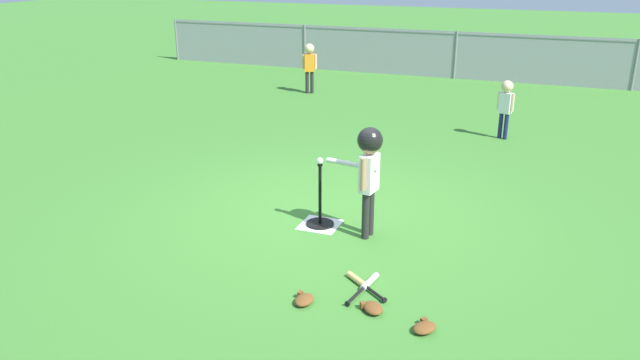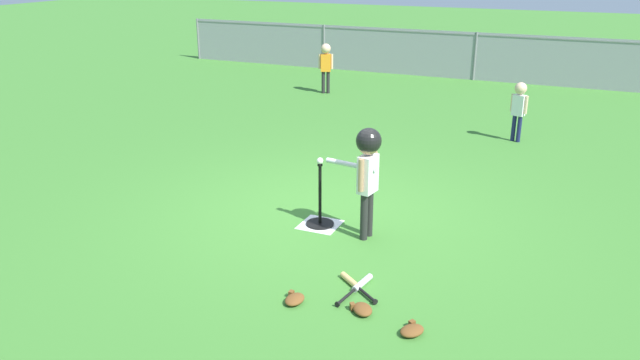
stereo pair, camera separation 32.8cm
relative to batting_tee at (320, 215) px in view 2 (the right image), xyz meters
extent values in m
plane|color=#3D7A2D|center=(-0.05, 0.34, -0.12)|extent=(60.00, 60.00, 0.00)
cube|color=white|center=(0.00, 0.00, -0.12)|extent=(0.44, 0.44, 0.01)
cylinder|color=black|center=(0.00, 0.00, -0.11)|extent=(0.32, 0.32, 0.03)
cylinder|color=black|center=(0.00, 0.00, 0.26)|extent=(0.04, 0.04, 0.71)
cylinder|color=black|center=(0.00, 0.00, 0.61)|extent=(0.06, 0.06, 0.02)
sphere|color=white|center=(0.00, 0.00, 0.65)|extent=(0.07, 0.07, 0.07)
cylinder|color=#262626|center=(0.59, -0.15, 0.14)|extent=(0.08, 0.08, 0.53)
cylinder|color=#262626|center=(0.61, -0.04, 0.14)|extent=(0.08, 0.08, 0.53)
cube|color=white|center=(0.60, -0.09, 0.62)|extent=(0.18, 0.26, 0.41)
cylinder|color=tan|center=(0.57, -0.24, 0.65)|extent=(0.06, 0.06, 0.35)
cylinder|color=tan|center=(0.62, 0.05, 0.65)|extent=(0.06, 0.06, 0.35)
sphere|color=tan|center=(0.60, -0.09, 0.95)|extent=(0.24, 0.24, 0.24)
sphere|color=black|center=(0.60, -0.09, 0.98)|extent=(0.27, 0.27, 0.27)
cylinder|color=silver|center=(0.39, -0.06, 0.68)|extent=(0.60, 0.15, 0.06)
cylinder|color=#191E4C|center=(1.65, 4.37, 0.10)|extent=(0.07, 0.07, 0.44)
cylinder|color=#191E4C|center=(1.56, 4.40, 0.10)|extent=(0.07, 0.07, 0.44)
cube|color=white|center=(1.60, 4.38, 0.49)|extent=(0.22, 0.18, 0.34)
cylinder|color=beige|center=(1.72, 4.34, 0.51)|extent=(0.05, 0.05, 0.29)
cylinder|color=beige|center=(1.49, 4.43, 0.51)|extent=(0.05, 0.05, 0.29)
sphere|color=beige|center=(1.60, 4.38, 0.77)|extent=(0.20, 0.20, 0.20)
cylinder|color=#262626|center=(-2.71, 6.57, 0.12)|extent=(0.08, 0.08, 0.49)
cylinder|color=#262626|center=(-2.81, 6.53, 0.12)|extent=(0.08, 0.08, 0.49)
cube|color=orange|center=(-2.76, 6.55, 0.55)|extent=(0.25, 0.20, 0.38)
cylinder|color=beige|center=(-2.63, 6.60, 0.58)|extent=(0.05, 0.05, 0.32)
cylinder|color=beige|center=(-2.88, 6.50, 0.58)|extent=(0.05, 0.05, 0.32)
sphere|color=beige|center=(-2.76, 6.55, 0.86)|extent=(0.22, 0.22, 0.22)
cylinder|color=silver|center=(0.93, -1.11, -0.09)|extent=(0.11, 0.31, 0.06)
cylinder|color=black|center=(0.88, -1.41, -0.09)|extent=(0.08, 0.30, 0.03)
cylinder|color=black|center=(0.85, -1.56, -0.09)|extent=(0.05, 0.02, 0.05)
cylinder|color=#DBB266|center=(0.81, -1.12, -0.09)|extent=(0.26, 0.22, 0.06)
cylinder|color=black|center=(1.03, -1.29, -0.09)|extent=(0.24, 0.20, 0.03)
cylinder|color=black|center=(1.15, -1.38, -0.09)|extent=(0.04, 0.05, 0.05)
ellipsoid|color=brown|center=(1.09, -1.55, -0.09)|extent=(0.26, 0.27, 0.07)
cube|color=brown|center=(0.99, -1.54, -0.09)|extent=(0.06, 0.06, 0.06)
ellipsoid|color=brown|center=(1.57, -1.69, -0.09)|extent=(0.25, 0.27, 0.07)
cube|color=brown|center=(1.54, -1.60, -0.09)|extent=(0.06, 0.06, 0.06)
ellipsoid|color=brown|center=(0.48, -1.64, -0.09)|extent=(0.17, 0.23, 0.07)
cube|color=brown|center=(0.41, -1.57, -0.09)|extent=(0.04, 0.05, 0.06)
cylinder|color=slate|center=(-8.05, 9.42, 0.45)|extent=(0.06, 0.06, 1.15)
cylinder|color=slate|center=(-4.05, 9.42, 0.45)|extent=(0.06, 0.06, 1.15)
cylinder|color=slate|center=(-0.05, 9.42, 0.45)|extent=(0.06, 0.06, 1.15)
cube|color=gray|center=(-0.05, 9.42, 0.97)|extent=(16.00, 0.03, 0.03)
cube|color=gray|center=(-0.05, 9.42, 0.45)|extent=(16.00, 0.01, 1.15)
camera|label=1|loc=(2.33, -6.09, 2.83)|focal=34.84mm
camera|label=2|loc=(2.64, -5.97, 2.83)|focal=34.84mm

